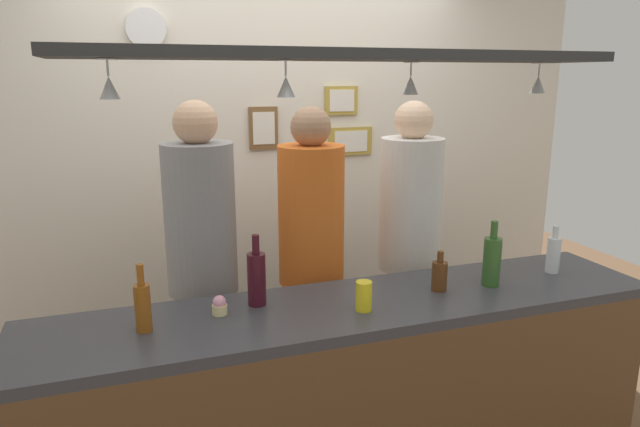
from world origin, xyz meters
TOP-DOWN VIEW (x-y plane):
  - back_wall at (0.00, 1.10)m, footprint 4.40×0.06m
  - bar_counter at (0.00, -0.50)m, footprint 2.70×0.55m
  - overhead_glass_rack at (0.00, -0.30)m, footprint 2.20×0.36m
  - hanging_wineglass_far_left at (-0.90, -0.32)m, footprint 0.07×0.07m
  - hanging_wineglass_left at (-0.29, -0.35)m, footprint 0.07×0.07m
  - hanging_wineglass_center_left at (0.28, -0.24)m, footprint 0.07×0.07m
  - hanging_wineglass_center at (0.89, -0.28)m, footprint 0.07×0.07m
  - person_left_grey_shirt at (-0.54, 0.30)m, footprint 0.34×0.34m
  - person_middle_orange_shirt at (0.02, 0.30)m, footprint 0.34×0.34m
  - person_right_white_patterned_shirt at (0.59, 0.30)m, footprint 0.34×0.34m
  - bottle_beer_brown_stubby at (0.40, -0.34)m, footprint 0.07×0.07m
  - bottle_beer_amber_tall at (-0.85, -0.34)m, footprint 0.06×0.06m
  - bottle_champagne_green at (0.65, -0.36)m, footprint 0.08×0.08m
  - bottle_soda_clear at (1.04, -0.31)m, footprint 0.06×0.06m
  - bottle_wine_dark_red at (-0.39, -0.23)m, footprint 0.08×0.08m
  - drink_can at (-0.00, -0.43)m, footprint 0.07×0.07m
  - cupcake at (-0.56, -0.28)m, footprint 0.06×0.06m
  - picture_frame_lower_pair at (0.55, 1.06)m, footprint 0.30×0.02m
  - picture_frame_crest at (-0.04, 1.06)m, footprint 0.18×0.02m
  - picture_frame_upper_small at (0.48, 1.06)m, footprint 0.22×0.02m
  - wall_clock at (-0.69, 1.05)m, footprint 0.22×0.03m

SIDE VIEW (x-z plane):
  - bar_counter at x=0.00m, z-range 0.17..1.13m
  - cupcake at x=-0.56m, z-range 0.96..1.03m
  - drink_can at x=0.00m, z-range 0.96..1.08m
  - bottle_beer_brown_stubby at x=0.40m, z-range 0.94..1.12m
  - person_middle_orange_shirt at x=0.02m, z-range 0.18..1.92m
  - bottle_soda_clear at x=1.04m, z-range 0.94..1.17m
  - bottle_beer_amber_tall at x=-0.85m, z-range 0.93..1.19m
  - person_right_white_patterned_shirt at x=0.59m, z-range 0.18..1.94m
  - person_left_grey_shirt at x=-0.54m, z-range 0.19..1.96m
  - bottle_wine_dark_red at x=-0.39m, z-range 0.93..1.23m
  - bottle_champagne_green at x=0.65m, z-range 0.93..1.23m
  - back_wall at x=0.00m, z-range 0.00..2.60m
  - picture_frame_lower_pair at x=0.55m, z-range 1.37..1.55m
  - picture_frame_crest at x=-0.04m, z-range 1.44..1.70m
  - picture_frame_upper_small at x=0.48m, z-range 1.64..1.82m
  - hanging_wineglass_far_left at x=-0.90m, z-range 1.78..1.91m
  - hanging_wineglass_left at x=-0.29m, z-range 1.78..1.91m
  - hanging_wineglass_center_left at x=0.28m, z-range 1.78..1.91m
  - hanging_wineglass_center at x=0.89m, z-range 1.78..1.91m
  - overhead_glass_rack at x=0.00m, z-range 1.94..1.98m
  - wall_clock at x=-0.69m, z-range 2.03..2.25m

